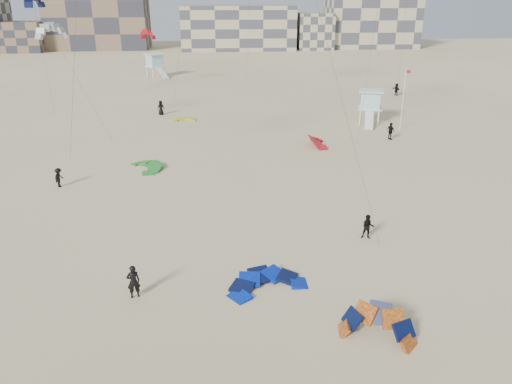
{
  "coord_description": "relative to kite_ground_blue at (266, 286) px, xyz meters",
  "views": [
    {
      "loc": [
        2.41,
        -21.14,
        14.79
      ],
      "look_at": [
        4.72,
        6.0,
        4.0
      ],
      "focal_mm": 35.0,
      "sensor_mm": 36.0,
      "label": 1
    }
  ],
  "objects": [
    {
      "name": "ground",
      "position": [
        -4.97,
        -2.08,
        0.0
      ],
      "size": [
        320.0,
        320.0,
        0.0
      ],
      "primitive_type": "plane",
      "color": "beige",
      "rests_on": "ground"
    },
    {
      "name": "condo_west_b",
      "position": [
        -34.97,
        131.92,
        9.0
      ],
      "size": [
        28.0,
        14.0,
        18.0
      ],
      "primitive_type": "cube",
      "color": "#7D634B",
      "rests_on": "ground"
    },
    {
      "name": "condo_fill_right",
      "position": [
        27.03,
        125.92,
        5.0
      ],
      "size": [
        10.0,
        10.0,
        10.0
      ],
      "primitive_type": "cube",
      "color": "#BDAF8B",
      "rests_on": "ground"
    },
    {
      "name": "kite_fly_grey",
      "position": [
        -19.8,
        34.83,
        11.0
      ],
      "size": [
        9.4,
        11.14,
        11.31
      ],
      "rotation": [
        0.0,
        0.0,
        0.61
      ],
      "color": "#B9B9B9",
      "rests_on": "ground"
    },
    {
      "name": "kitesurfer_c",
      "position": [
        -15.45,
        16.55,
        0.81
      ],
      "size": [
        0.84,
        1.16,
        1.62
      ],
      "primitive_type": "imported",
      "rotation": [
        0.0,
        0.0,
        1.32
      ],
      "color": "black",
      "rests_on": "ground"
    },
    {
      "name": "kite_ground_blue",
      "position": [
        0.0,
        0.0,
        0.0
      ],
      "size": [
        5.11,
        5.26,
        1.75
      ],
      "primitive_type": null,
      "rotation": [
        0.2,
        0.0,
        0.31
      ],
      "color": "#000CBA",
      "rests_on": "ground"
    },
    {
      "name": "kite_fly_red",
      "position": [
        -13.28,
        65.46,
        8.49
      ],
      "size": [
        4.36,
        13.26,
        8.63
      ],
      "rotation": [
        0.0,
        0.0,
        2.36
      ],
      "color": "red",
      "rests_on": "ground"
    },
    {
      "name": "kite_ground_orange",
      "position": [
        4.64,
        -4.69,
        0.0
      ],
      "size": [
        4.66,
        4.64,
        3.49
      ],
      "primitive_type": null,
      "rotation": [
        0.93,
        0.0,
        -0.47
      ],
      "color": "orange",
      "rests_on": "ground"
    },
    {
      "name": "lifeguard_tower_far",
      "position": [
        -13.59,
        76.04,
        2.18
      ],
      "size": [
        4.31,
        6.61,
        4.39
      ],
      "rotation": [
        0.0,
        0.0,
        0.59
      ],
      "color": "white",
      "rests_on": "ground"
    },
    {
      "name": "kite_ground_red_far",
      "position": [
        8.24,
        26.63,
        0.0
      ],
      "size": [
        3.53,
        3.37,
        3.08
      ],
      "primitive_type": null,
      "rotation": [
        0.62,
        0.0,
        1.53
      ],
      "color": "red",
      "rests_on": "ground"
    },
    {
      "name": "kite_ground_green",
      "position": [
        -8.84,
        20.78,
        0.0
      ],
      "size": [
        5.17,
        5.05,
        1.34
      ],
      "primitive_type": null,
      "rotation": [
        0.16,
        0.0,
        -1.14
      ],
      "color": "green",
      "rests_on": "ground"
    },
    {
      "name": "kite_ground_yellow",
      "position": [
        -6.43,
        39.38,
        0.0
      ],
      "size": [
        3.07,
        3.22,
        0.54
      ],
      "primitive_type": null,
      "rotation": [
        0.05,
        0.0,
        0.09
      ],
      "color": "yellow",
      "rests_on": "ground"
    },
    {
      "name": "condo_east",
      "position": [
        45.03,
        129.92,
        8.0
      ],
      "size": [
        26.0,
        14.0,
        16.0
      ],
      "primitive_type": "cube",
      "color": "#BDAF8B",
      "rests_on": "ground"
    },
    {
      "name": "kitesurfer_d",
      "position": [
        16.6,
        28.34,
        0.95
      ],
      "size": [
        0.91,
        1.2,
        1.89
      ],
      "primitive_type": "imported",
      "rotation": [
        0.0,
        0.0,
        2.03
      ],
      "color": "black",
      "rests_on": "ground"
    },
    {
      "name": "condo_mid",
      "position": [
        5.03,
        127.92,
        6.0
      ],
      "size": [
        32.0,
        16.0,
        12.0
      ],
      "primitive_type": "cube",
      "color": "#BDAF8B",
      "rests_on": "ground"
    },
    {
      "name": "kitesurfer_main",
      "position": [
        -7.0,
        -0.42,
        0.94
      ],
      "size": [
        0.78,
        0.62,
        1.88
      ],
      "primitive_type": "imported",
      "rotation": [
        0.0,
        0.0,
        3.41
      ],
      "color": "black",
      "rests_on": "ground"
    },
    {
      "name": "flagpole",
      "position": [
        19.05,
        32.03,
        3.81
      ],
      "size": [
        0.59,
        0.09,
        7.23
      ],
      "color": "white",
      "rests_on": "ground"
    },
    {
      "name": "kitesurfer_f",
      "position": [
        26.15,
        53.45,
        0.94
      ],
      "size": [
        1.1,
        1.83,
        1.88
      ],
      "primitive_type": "imported",
      "rotation": [
        0.0,
        0.0,
        -1.24
      ],
      "color": "black",
      "rests_on": "ground"
    },
    {
      "name": "kitesurfer_b",
      "position": [
        7.14,
        5.2,
        0.82
      ],
      "size": [
        0.92,
        0.78,
        1.65
      ],
      "primitive_type": "imported",
      "rotation": [
        0.0,
        0.0,
        -0.22
      ],
      "color": "black",
      "rests_on": "ground"
    },
    {
      "name": "condo_fill_left",
      "position": [
        -54.97,
        125.92,
        4.0
      ],
      "size": [
        12.0,
        10.0,
        8.0
      ],
      "primitive_type": "cube",
      "color": "#7D634B",
      "rests_on": "ground"
    },
    {
      "name": "lifeguard_tower_near",
      "position": [
        16.54,
        36.05,
        2.01
      ],
      "size": [
        3.57,
        5.94,
        4.05
      ],
      "rotation": [
        0.0,
        0.0,
        -0.3
      ],
      "color": "white",
      "rests_on": "ground"
    },
    {
      "name": "kite_fly_navy",
      "position": [
        -26.23,
        50.63,
        13.93
      ],
      "size": [
        6.02,
        12.56,
        14.34
      ],
      "rotation": [
        0.0,
        0.0,
        1.35
      ],
      "color": "#050C36",
      "rests_on": "ground"
    },
    {
      "name": "kitesurfer_e",
      "position": [
        -9.53,
        42.78,
        0.94
      ],
      "size": [
        1.08,
        0.91,
        1.88
      ],
      "primitive_type": "imported",
      "rotation": [
        0.0,
        0.0,
        0.4
      ],
      "color": "black",
      "rests_on": "ground"
    }
  ]
}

